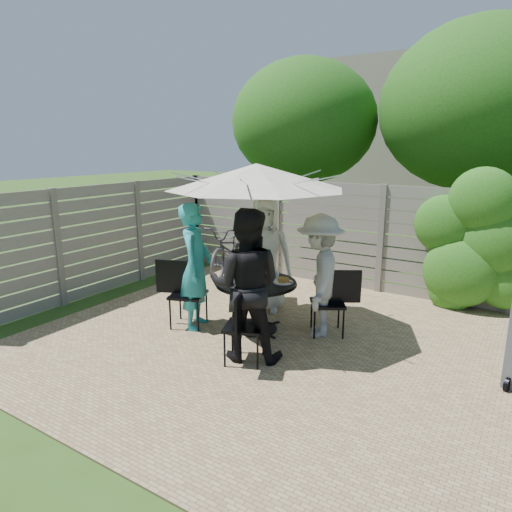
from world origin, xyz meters
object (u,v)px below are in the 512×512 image
Objects in this scene: glass_right at (277,275)px; bicycle at (231,249)px; person_front at (246,286)px; plate_front at (252,288)px; chair_left at (188,307)px; chair_back at (265,289)px; glass_front at (262,282)px; person_back at (264,255)px; person_left at (196,267)px; plate_right at (283,281)px; chair_right at (328,316)px; umbrella at (256,177)px; plate_left at (230,279)px; glass_left at (236,278)px; coffee_cup at (266,273)px; person_right at (319,276)px; patio_table at (256,297)px; chair_front at (244,341)px; plate_back at (260,272)px; glass_back at (252,271)px; syrup_jug at (253,274)px.

bicycle is at bearing 137.91° from glass_right.
plate_front is at bearing -90.00° from person_front.
chair_left is at bearing -176.50° from plate_front.
chair_back reaches higher than glass_front.
person_back is 0.99× the size of person_left.
glass_front is (-0.13, -0.34, 0.05)m from plate_right.
chair_right is 6.40× the size of glass_front.
umbrella is 11.77× the size of plate_left.
coffee_cup is at bearing 66.07° from glass_left.
person_right is 0.91m from plate_front.
chair_front is at bearing -66.06° from patio_table.
chair_back reaches higher than plate_left.
patio_table is 0.87× the size of person_right.
plate_front is 1.86× the size of glass_right.
bicycle reaches higher than chair_front.
plate_right is at bearing -16.27° from coffee_cup.
plate_back is at bearing -113.45° from person_right.
glass_back and glass_right have the same top height.
person_left reaches higher than glass_left.
coffee_cup is at bearing 49.53° from plate_left.
umbrella is 1.34m from glass_front.
chair_right reaches higher than glass_front.
syrup_jug is (-0.27, -0.18, 0.01)m from glass_right.
chair_back is at bearing 130.83° from glass_right.
chair_right is at bearing 15.67° from glass_right.
chair_back is 1.36m from chair_right.
plate_right is at bearing -90.00° from person_left.
glass_right is 0.88× the size of syrup_jug.
coffee_cup is (-0.88, -0.15, 0.49)m from chair_right.
plate_left is (-1.21, -0.54, 0.46)m from chair_right.
person_left is 1.89m from chair_right.
umbrella is 3.42× the size of chair_right.
chair_left is 1.93m from chair_right.
glass_left is at bearing -134.03° from umbrella.
person_back is 1.10m from glass_front.
glass_left is 1.00× the size of glass_right.
chair_right reaches higher than plate_left.
person_back reaches higher than plate_left.
plate_right is (-0.06, 1.03, 0.45)m from chair_front.
person_right is (1.15, -0.54, 0.53)m from chair_back.
glass_front is 0.48m from coffee_cup.
glass_back reaches higher than coffee_cup.
plate_left is at bearing -156.03° from plate_right.
coffee_cup reaches higher than plate_front.
person_front reaches higher than plate_front.
glass_left reaches higher than plate_back.
person_right reaches higher than chair_back.
plate_left is at bearing -156.03° from patio_table.
plate_left is at bearing -66.55° from person_front.
person_left reaches higher than coffee_cup.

